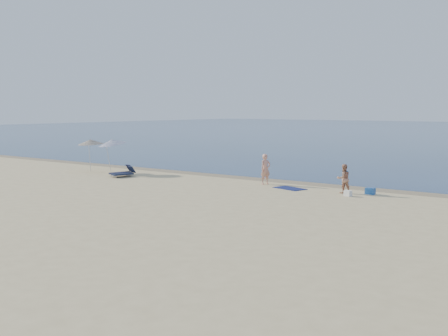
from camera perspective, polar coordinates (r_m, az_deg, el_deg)
The scene contains 10 objects.
wet_sand_strip at distance 36.43m, azimuth 3.79°, elevation -1.15°, with size 240.00×1.60×0.00m, color #847254.
person_left at distance 34.02m, azimuth 4.24°, elevation -0.12°, with size 0.67×0.44×1.84m, color tan.
person_right at distance 31.07m, azimuth 12.06°, elevation -1.06°, with size 0.77×0.60×1.59m, color tan.
beach_towel at distance 32.41m, azimuth 6.70°, elevation -2.06°, with size 1.84×1.02×0.03m, color #0F174B.
white_bag at distance 30.14m, azimuth 12.48°, elevation -2.53°, with size 0.35×0.30×0.30m, color white.
blue_cooler at distance 31.08m, azimuth 14.63°, elevation -2.28°, with size 0.49×0.35×0.35m, color #1F59AC.
umbrella_near at distance 40.58m, azimuth -11.31°, elevation 2.60°, with size 2.60×2.61×2.56m.
umbrella_far at distance 41.73m, azimuth -13.40°, elevation 2.60°, with size 2.17×2.18×2.43m.
lounger_left at distance 38.69m, azimuth -10.32°, elevation -0.41°, with size 0.89×1.76×0.74m.
lounger_right at distance 38.05m, azimuth -10.11°, elevation -0.53°, with size 0.91×1.69×0.71m.
Camera 1 is at (19.51, -11.02, 4.63)m, focal length 45.00 mm.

